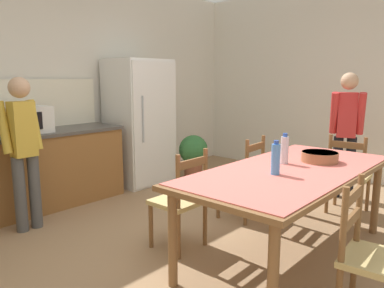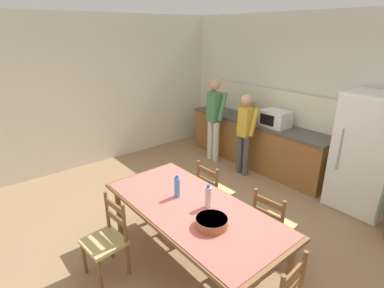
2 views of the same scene
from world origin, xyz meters
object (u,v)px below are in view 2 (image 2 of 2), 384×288
(refrigerator, at_px, (367,154))
(chair_side_far_right, at_px, (272,225))
(bottle_off_centre, at_px, (208,197))
(person_at_sink, at_px, (214,116))
(bottle_near_centre, at_px, (177,187))
(paper_bag, at_px, (248,110))
(chair_side_far_left, at_px, (214,192))
(serving_bowl, at_px, (212,222))
(chair_side_near_left, at_px, (107,240))
(dining_table, at_px, (192,212))
(microwave, at_px, (275,119))
(person_at_counter, at_px, (245,131))

(refrigerator, bearing_deg, chair_side_far_right, -95.25)
(bottle_off_centre, height_order, person_at_sink, person_at_sink)
(bottle_near_centre, bearing_deg, paper_bag, 116.23)
(paper_bag, distance_m, chair_side_far_right, 2.96)
(bottle_off_centre, xyz_separation_m, chair_side_far_left, (-0.61, 0.67, -0.47))
(serving_bowl, distance_m, chair_side_near_left, 1.21)
(dining_table, height_order, chair_side_near_left, chair_side_near_left)
(serving_bowl, height_order, chair_side_far_right, chair_side_far_right)
(paper_bag, height_order, chair_side_near_left, paper_bag)
(bottle_near_centre, relative_size, chair_side_near_left, 0.30)
(microwave, distance_m, paper_bag, 0.67)
(microwave, relative_size, person_at_counter, 0.33)
(serving_bowl, height_order, person_at_counter, person_at_counter)
(refrigerator, xyz_separation_m, chair_side_far_left, (-1.18, -1.95, -0.45))
(bottle_near_centre, bearing_deg, refrigerator, 70.98)
(refrigerator, xyz_separation_m, chair_side_far_right, (-0.18, -1.94, -0.45))
(refrigerator, bearing_deg, bottle_near_centre, -109.02)
(bottle_near_centre, xyz_separation_m, chair_side_near_left, (-0.22, -0.81, -0.47))
(microwave, xyz_separation_m, serving_bowl, (1.36, -2.84, -0.23))
(refrigerator, height_order, serving_bowl, refrigerator)
(microwave, relative_size, dining_table, 0.23)
(bottle_off_centre, bearing_deg, dining_table, -130.34)
(paper_bag, xyz_separation_m, bottle_near_centre, (1.36, -2.76, -0.18))
(bottle_off_centre, distance_m, chair_side_far_left, 1.02)
(refrigerator, bearing_deg, bottle_off_centre, -102.12)
(chair_side_far_right, relative_size, person_at_sink, 0.53)
(microwave, relative_size, chair_side_far_right, 0.55)
(bottle_near_centre, height_order, chair_side_near_left, bottle_near_centre)
(refrigerator, distance_m, dining_table, 2.84)
(paper_bag, distance_m, bottle_off_centre, 3.16)
(microwave, height_order, paper_bag, paper_bag)
(chair_side_far_right, bearing_deg, dining_table, 53.61)
(dining_table, distance_m, chair_side_near_left, 0.98)
(chair_side_far_left, relative_size, chair_side_far_right, 1.00)
(dining_table, bearing_deg, microwave, 109.31)
(bottle_off_centre, bearing_deg, person_at_counter, 122.47)
(paper_bag, bearing_deg, bottle_off_centre, -56.42)
(refrigerator, distance_m, bottle_off_centre, 2.68)
(bottle_off_centre, distance_m, person_at_counter, 2.51)
(bottle_near_centre, height_order, bottle_off_centre, same)
(person_at_counter, bearing_deg, dining_table, -151.14)
(serving_bowl, distance_m, person_at_counter, 2.84)
(microwave, bearing_deg, bottle_near_centre, -75.94)
(chair_side_far_right, distance_m, person_at_counter, 2.29)
(chair_side_far_left, distance_m, person_at_sink, 2.22)
(bottle_near_centre, xyz_separation_m, serving_bowl, (0.66, -0.07, -0.07))
(person_at_counter, bearing_deg, person_at_sink, 88.58)
(refrigerator, relative_size, chair_side_near_left, 1.96)
(paper_bag, distance_m, serving_bowl, 3.49)
(chair_side_near_left, relative_size, person_at_counter, 0.59)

